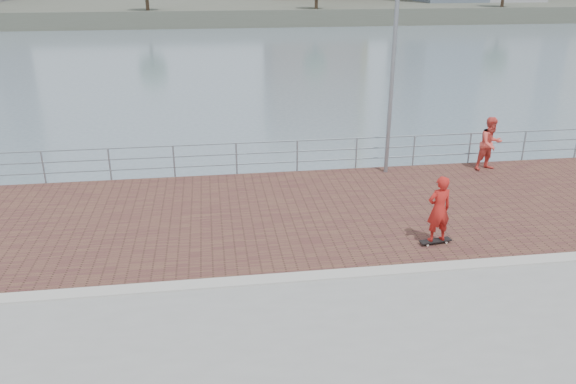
{
  "coord_description": "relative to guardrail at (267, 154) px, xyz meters",
  "views": [
    {
      "loc": [
        -1.83,
        -10.83,
        6.53
      ],
      "look_at": [
        0.0,
        2.0,
        1.3
      ],
      "focal_mm": 35.0,
      "sensor_mm": 36.0,
      "label": 1
    }
  ],
  "objects": [
    {
      "name": "guardrail",
      "position": [
        0.0,
        0.0,
        0.0
      ],
      "size": [
        39.06,
        0.06,
        1.13
      ],
      "color": "#8C9EA8",
      "rests_on": "brick_lane"
    },
    {
      "name": "far_shore",
      "position": [
        -0.0,
        115.5,
        -1.44
      ],
      "size": [
        320.0,
        95.0,
        2.5
      ],
      "primitive_type": "cube",
      "color": "#4C5142",
      "rests_on": "ground"
    },
    {
      "name": "skateboarder",
      "position": [
        3.64,
        -5.83,
        0.28
      ],
      "size": [
        0.68,
        0.5,
        1.72
      ],
      "primitive_type": "imported",
      "rotation": [
        0.0,
        0.0,
        3.29
      ],
      "color": "red",
      "rests_on": "skateboard"
    },
    {
      "name": "water",
      "position": [
        -0.0,
        -7.0,
        -2.69
      ],
      "size": [
        400.0,
        400.0,
        0.0
      ],
      "primitive_type": "plane",
      "color": "slate",
      "rests_on": "ground"
    },
    {
      "name": "brick_lane",
      "position": [
        -0.0,
        -3.4,
        -0.68
      ],
      "size": [
        40.0,
        6.8,
        0.02
      ],
      "primitive_type": "cube",
      "color": "brown",
      "rests_on": "seawall"
    },
    {
      "name": "curb",
      "position": [
        -0.0,
        -7.0,
        -0.66
      ],
      "size": [
        40.0,
        0.4,
        0.06
      ],
      "primitive_type": "cube",
      "color": "#B7B5AD",
      "rests_on": "seawall"
    },
    {
      "name": "street_lamp",
      "position": [
        4.0,
        -0.99,
        4.1
      ],
      "size": [
        0.49,
        1.43,
        6.75
      ],
      "color": "gray",
      "rests_on": "brick_lane"
    },
    {
      "name": "skateboard",
      "position": [
        3.64,
        -5.83,
        -0.6
      ],
      "size": [
        0.85,
        0.33,
        0.1
      ],
      "rotation": [
        0.0,
        0.0,
        0.14
      ],
      "color": "black",
      "rests_on": "brick_lane"
    },
    {
      "name": "bystander",
      "position": [
        7.54,
        -0.75,
        0.25
      ],
      "size": [
        1.03,
        0.88,
        1.84
      ],
      "primitive_type": "imported",
      "rotation": [
        0.0,
        0.0,
        0.24
      ],
      "color": "#F15246",
      "rests_on": "brick_lane"
    }
  ]
}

